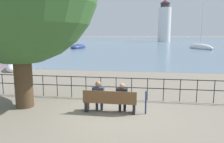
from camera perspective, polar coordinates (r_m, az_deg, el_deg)
name	(u,v)px	position (r m, az deg, el deg)	size (l,w,h in m)	color
ground_plane	(110,112)	(8.80, -0.49, -10.50)	(1000.00, 1000.00, 0.00)	gray
harbor_water	(143,39)	(167.98, 8.12, 8.43)	(600.00, 300.00, 0.01)	slate
park_bench	(110,102)	(8.59, -0.56, -7.88)	(2.09, 0.45, 0.90)	brown
seated_person_left	(98,95)	(8.68, -3.56, -6.05)	(0.45, 0.35, 1.24)	#2D3347
seated_person_right	(122,96)	(8.55, 2.65, -6.51)	(0.42, 0.35, 1.18)	black
promenade_railing	(116,85)	(10.32, 1.07, -3.45)	(13.25, 0.04, 1.05)	black
closed_umbrella	(146,101)	(8.52, 8.83, -7.55)	(0.09, 0.09, 0.95)	navy
sailboat_0	(78,47)	(50.80, -8.80, 6.39)	(3.40, 6.13, 9.60)	navy
sailboat_1	(20,64)	(21.92, -22.85, 1.74)	(3.20, 6.05, 9.65)	white
sailboat_3	(0,57)	(29.74, -27.26, 3.38)	(3.36, 6.02, 7.93)	maroon
sailboat_4	(200,47)	(51.22, 22.11, 5.87)	(4.47, 8.51, 10.13)	white
harbor_lighthouse	(164,23)	(101.26, 13.54, 12.33)	(5.49, 5.49, 18.01)	white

